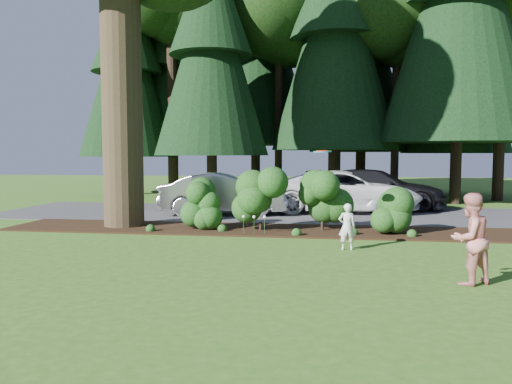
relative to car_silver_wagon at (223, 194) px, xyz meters
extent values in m
plane|color=#2E5919|center=(2.14, -6.76, -0.81)|extent=(80.00, 80.00, 0.00)
cube|color=black|center=(2.14, -3.51, -0.78)|extent=(16.00, 2.50, 0.05)
cube|color=#38383A|center=(2.14, 0.74, -0.79)|extent=(22.00, 6.00, 0.03)
cylinder|color=#2F2517|center=(-2.46, -3.36, 5.19)|extent=(1.24, 1.24, 12.00)
sphere|color=#113912|center=(0.14, -3.56, -0.15)|extent=(1.08, 1.08, 1.08)
cylinder|color=black|center=(0.14, -3.56, -0.66)|extent=(0.08, 0.08, 0.30)
sphere|color=#113912|center=(1.94, -3.76, 0.13)|extent=(1.35, 1.35, 1.35)
cylinder|color=black|center=(1.94, -3.76, -0.66)|extent=(0.08, 0.08, 0.30)
sphere|color=#113912|center=(3.74, -3.46, 0.02)|extent=(1.26, 1.26, 1.26)
cylinder|color=black|center=(3.74, -3.46, -0.66)|extent=(0.08, 0.08, 0.30)
sphere|color=#113912|center=(5.54, -3.66, -0.09)|extent=(1.17, 1.17, 1.17)
cylinder|color=black|center=(5.54, -3.66, -0.66)|extent=(0.08, 0.08, 0.30)
cylinder|color=#113912|center=(1.54, -4.36, -0.56)|extent=(0.01, 0.01, 0.50)
sphere|color=white|center=(1.54, -4.36, -0.29)|extent=(0.09, 0.09, 0.09)
cylinder|color=#113912|center=(1.84, -4.36, -0.56)|extent=(0.01, 0.01, 0.50)
sphere|color=white|center=(1.84, -4.36, -0.29)|extent=(0.09, 0.09, 0.09)
cylinder|color=#113912|center=(2.14, -4.36, -0.56)|extent=(0.01, 0.01, 0.50)
sphere|color=white|center=(2.14, -4.36, -0.29)|extent=(0.09, 0.09, 0.09)
cylinder|color=black|center=(-7.36, 7.24, 4.09)|extent=(0.50, 0.50, 9.80)
cone|color=black|center=(-7.36, 7.24, 6.89)|extent=(6.16, 6.16, 10.50)
cylinder|color=black|center=(-4.86, 7.74, 3.74)|extent=(0.50, 0.50, 9.10)
sphere|color=black|center=(-4.86, 7.74, 9.33)|extent=(5.72, 5.72, 5.72)
cylinder|color=black|center=(-1.86, 8.24, 4.44)|extent=(0.50, 0.50, 10.50)
cone|color=black|center=(-1.86, 8.24, 7.44)|extent=(6.60, 6.60, 11.25)
cylinder|color=black|center=(1.14, 6.74, 3.57)|extent=(0.50, 0.50, 8.75)
sphere|color=black|center=(1.14, 6.74, 8.94)|extent=(5.50, 5.50, 5.50)
cylinder|color=black|center=(4.14, 7.74, 4.79)|extent=(0.50, 0.50, 11.20)
cone|color=black|center=(4.14, 7.74, 7.99)|extent=(7.04, 7.04, 12.00)
cylinder|color=black|center=(7.14, 8.74, 3.92)|extent=(0.50, 0.50, 9.45)
cylinder|color=black|center=(9.64, 7.24, 4.62)|extent=(0.50, 0.50, 10.85)
cone|color=black|center=(9.64, 7.24, 7.72)|extent=(6.82, 6.82, 11.62)
cylinder|color=black|center=(12.14, 9.24, 4.09)|extent=(0.50, 0.50, 9.80)
cylinder|color=black|center=(-5.86, 11.74, 4.79)|extent=(0.50, 0.50, 11.20)
cone|color=black|center=(-5.86, 11.74, 7.99)|extent=(7.04, 7.04, 12.00)
cylinder|color=black|center=(-0.36, 11.24, 4.44)|extent=(0.50, 0.50, 10.50)
cone|color=black|center=(-0.36, 11.24, 7.44)|extent=(6.60, 6.60, 11.25)
cylinder|color=black|center=(5.64, 12.24, 5.14)|extent=(0.50, 0.50, 11.90)
cone|color=black|center=(5.64, 12.24, 8.54)|extent=(7.48, 7.48, 12.75)
cylinder|color=black|center=(10.64, 11.74, 4.27)|extent=(0.50, 0.50, 10.15)
cone|color=black|center=(10.64, 11.74, 7.17)|extent=(6.38, 6.38, 10.88)
imported|color=#B5B5BA|center=(0.00, 0.00, 0.00)|extent=(4.92, 2.40, 1.55)
imported|color=white|center=(4.52, 1.50, 0.03)|extent=(5.97, 3.01, 1.62)
imported|color=black|center=(5.83, 3.04, 0.04)|extent=(5.84, 2.98, 1.62)
imported|color=silver|center=(4.37, -6.18, -0.25)|extent=(0.43, 0.31, 1.12)
imported|color=red|center=(6.40, -9.08, 0.00)|extent=(0.99, 0.93, 1.62)
cylinder|color=teal|center=(3.76, -5.84, 1.54)|extent=(0.45, 0.45, 0.06)
cylinder|color=#FF3615|center=(3.76, -5.84, 1.56)|extent=(0.32, 0.32, 0.04)
camera|label=1|loc=(3.97, -18.18, 1.48)|focal=35.00mm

